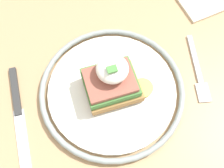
{
  "coord_description": "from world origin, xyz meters",
  "views": [
    {
      "loc": [
        0.03,
        0.19,
        1.21
      ],
      "look_at": [
        -0.02,
        0.01,
        0.78
      ],
      "focal_mm": 45.0,
      "sensor_mm": 36.0,
      "label": 1
    }
  ],
  "objects_px": {
    "sandwich": "(112,81)",
    "knife": "(18,110)",
    "fork": "(198,71)",
    "plate": "(112,90)"
  },
  "relations": [
    {
      "from": "sandwich",
      "to": "knife",
      "type": "relative_size",
      "value": 0.58
    },
    {
      "from": "fork",
      "to": "plate",
      "type": "bearing_deg",
      "value": -2.9
    },
    {
      "from": "sandwich",
      "to": "fork",
      "type": "distance_m",
      "value": 0.17
    },
    {
      "from": "plate",
      "to": "fork",
      "type": "relative_size",
      "value": 1.85
    },
    {
      "from": "plate",
      "to": "fork",
      "type": "bearing_deg",
      "value": 177.1
    },
    {
      "from": "plate",
      "to": "knife",
      "type": "distance_m",
      "value": 0.17
    },
    {
      "from": "knife",
      "to": "fork",
      "type": "bearing_deg",
      "value": 175.9
    },
    {
      "from": "fork",
      "to": "knife",
      "type": "xyz_separation_m",
      "value": [
        0.33,
        -0.02,
        0.0
      ]
    },
    {
      "from": "plate",
      "to": "knife",
      "type": "height_order",
      "value": "plate"
    },
    {
      "from": "fork",
      "to": "knife",
      "type": "bearing_deg",
      "value": -4.1
    }
  ]
}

